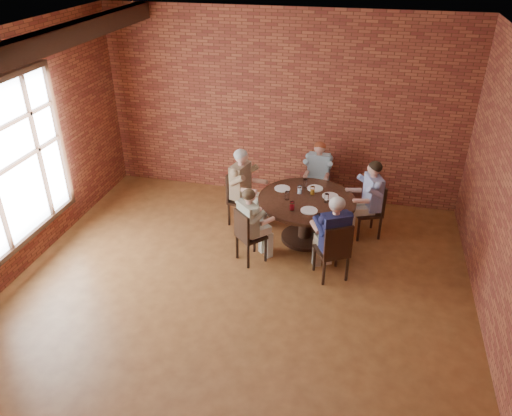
% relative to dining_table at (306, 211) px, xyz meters
% --- Properties ---
extents(floor, '(7.00, 7.00, 0.00)m').
position_rel_dining_table_xyz_m(floor, '(-0.73, -1.95, -0.53)').
color(floor, '#985D2F').
rests_on(floor, ground).
extents(ceiling, '(7.00, 7.00, 0.00)m').
position_rel_dining_table_xyz_m(ceiling, '(-0.73, -1.95, 2.87)').
color(ceiling, silver).
rests_on(ceiling, wall_back).
extents(wall_back, '(7.00, 0.00, 7.00)m').
position_rel_dining_table_xyz_m(wall_back, '(-0.73, 1.55, 1.17)').
color(wall_back, brown).
rests_on(wall_back, ground).
extents(ceiling_beam, '(0.22, 6.90, 0.26)m').
position_rel_dining_table_xyz_m(ceiling_beam, '(-3.18, -1.95, 2.74)').
color(ceiling_beam, black).
rests_on(ceiling_beam, ceiling).
extents(window, '(0.10, 2.16, 2.36)m').
position_rel_dining_table_xyz_m(window, '(-3.91, -1.55, 1.12)').
color(window, white).
rests_on(window, wall_left).
extents(dining_table, '(1.56, 1.56, 0.75)m').
position_rel_dining_table_xyz_m(dining_table, '(0.00, 0.00, 0.00)').
color(dining_table, black).
rests_on(dining_table, floor).
extents(chair_a, '(0.55, 0.55, 0.93)m').
position_rel_dining_table_xyz_m(chair_a, '(1.03, 0.41, -0.02)').
color(chair_a, black).
rests_on(chair_a, floor).
extents(diner_a, '(0.79, 0.72, 1.32)m').
position_rel_dining_table_xyz_m(diner_a, '(0.95, 0.38, 0.13)').
color(diner_a, '#3D4BA0').
rests_on(diner_a, floor).
extents(chair_b, '(0.41, 0.41, 0.90)m').
position_rel_dining_table_xyz_m(chair_b, '(0.04, 1.19, -0.04)').
color(chair_b, black).
rests_on(chair_b, floor).
extents(diner_b, '(0.51, 0.62, 1.27)m').
position_rel_dining_table_xyz_m(diner_b, '(0.04, 1.12, 0.11)').
color(diner_b, '#9DBBC8').
rests_on(diner_b, floor).
extents(chair_c, '(0.53, 0.53, 0.95)m').
position_rel_dining_table_xyz_m(chair_c, '(-1.20, 0.30, -0.01)').
color(chair_c, black).
rests_on(chair_c, floor).
extents(diner_c, '(0.78, 0.69, 1.36)m').
position_rel_dining_table_xyz_m(diner_c, '(-1.11, 0.28, 0.15)').
color(diner_c, brown).
rests_on(diner_c, floor).
extents(chair_d, '(0.53, 0.53, 0.88)m').
position_rel_dining_table_xyz_m(chair_d, '(-0.77, -0.83, -0.05)').
color(chair_d, black).
rests_on(chair_d, floor).
extents(diner_d, '(0.73, 0.74, 1.23)m').
position_rel_dining_table_xyz_m(diner_d, '(-0.72, -0.77, 0.08)').
color(diner_d, '#C1AB97').
rests_on(diner_d, floor).
extents(chair_e, '(0.58, 0.58, 0.93)m').
position_rel_dining_table_xyz_m(chair_e, '(0.54, -0.97, -0.02)').
color(chair_e, black).
rests_on(chair_e, floor).
extents(diner_e, '(0.77, 0.82, 1.33)m').
position_rel_dining_table_xyz_m(diner_e, '(0.50, -0.90, 0.13)').
color(diner_e, '#171A41').
rests_on(diner_e, floor).
extents(plate_a, '(0.26, 0.26, 0.01)m').
position_rel_dining_table_xyz_m(plate_a, '(0.35, 0.17, 0.23)').
color(plate_a, white).
rests_on(plate_a, dining_table).
extents(plate_b, '(0.26, 0.26, 0.01)m').
position_rel_dining_table_xyz_m(plate_b, '(0.08, 0.38, 0.23)').
color(plate_b, white).
rests_on(plate_b, dining_table).
extents(plate_c, '(0.26, 0.26, 0.01)m').
position_rel_dining_table_xyz_m(plate_c, '(-0.45, 0.26, 0.23)').
color(plate_c, white).
rests_on(plate_c, dining_table).
extents(plate_d, '(0.26, 0.26, 0.01)m').
position_rel_dining_table_xyz_m(plate_d, '(0.09, -0.37, 0.23)').
color(plate_d, white).
rests_on(plate_d, dining_table).
extents(glass_a, '(0.07, 0.07, 0.14)m').
position_rel_dining_table_xyz_m(glass_a, '(0.31, -0.02, 0.29)').
color(glass_a, white).
rests_on(glass_a, dining_table).
extents(glass_b, '(0.07, 0.07, 0.14)m').
position_rel_dining_table_xyz_m(glass_b, '(0.06, 0.18, 0.29)').
color(glass_b, white).
rests_on(glass_b, dining_table).
extents(glass_c, '(0.07, 0.07, 0.14)m').
position_rel_dining_table_xyz_m(glass_c, '(-0.09, 0.40, 0.29)').
color(glass_c, white).
rests_on(glass_c, dining_table).
extents(glass_d, '(0.07, 0.07, 0.14)m').
position_rel_dining_table_xyz_m(glass_d, '(-0.15, 0.16, 0.29)').
color(glass_d, white).
rests_on(glass_d, dining_table).
extents(glass_e, '(0.07, 0.07, 0.14)m').
position_rel_dining_table_xyz_m(glass_e, '(-0.31, -0.09, 0.29)').
color(glass_e, white).
rests_on(glass_e, dining_table).
extents(glass_f, '(0.07, 0.07, 0.14)m').
position_rel_dining_table_xyz_m(glass_f, '(-0.17, -0.40, 0.29)').
color(glass_f, white).
rests_on(glass_f, dining_table).
extents(smartphone, '(0.13, 0.17, 0.01)m').
position_rel_dining_table_xyz_m(smartphone, '(0.28, -0.49, 0.23)').
color(smartphone, black).
rests_on(smartphone, dining_table).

